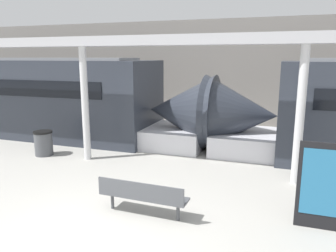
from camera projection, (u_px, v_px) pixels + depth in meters
name	position (u px, v px, depth m)	size (l,w,h in m)	color
ground_plane	(81.00, 242.00, 5.81)	(60.00, 60.00, 0.00)	#B2AFA8
station_wall	(214.00, 72.00, 16.00)	(56.00, 0.20, 5.00)	gray
train_right	(7.00, 97.00, 14.40)	(18.37, 2.93, 3.20)	#2D333D
bench_near	(142.00, 194.00, 6.70)	(1.90, 0.49, 0.77)	#4C4F54
trash_bin	(44.00, 143.00, 10.92)	(0.61, 0.61, 0.82)	#4C4F54
poster_board	(325.00, 187.00, 6.11)	(0.99, 0.07, 1.70)	black
support_column_near	(85.00, 105.00, 10.22)	(0.22, 0.22, 3.54)	silver
support_column_far	(300.00, 116.00, 8.20)	(0.22, 0.22, 3.54)	silver
canopy_beam	(82.00, 42.00, 9.83)	(28.00, 0.60, 0.28)	#B7B7BC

